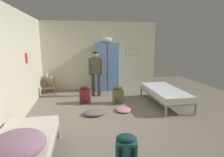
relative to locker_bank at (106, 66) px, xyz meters
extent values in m
plane|color=gray|center=(-0.21, -2.66, -0.97)|extent=(9.39, 9.39, 0.00)
cube|color=beige|center=(-0.21, 0.31, 0.36)|extent=(4.63, 0.06, 2.67)
cube|color=beige|center=(-2.49, -2.66, 0.36)|extent=(0.06, 5.87, 2.67)
cube|color=beige|center=(1.17, 0.28, 0.58)|extent=(0.55, 0.01, 0.40)
cube|color=red|center=(-2.46, -1.63, 0.48)|extent=(0.01, 0.20, 0.28)
cube|color=#6B93C6|center=(-0.23, 0.00, -0.04)|extent=(0.44, 0.52, 1.85)
cylinder|color=black|center=(-0.11, -0.27, 0.08)|extent=(0.02, 0.03, 0.02)
cube|color=#6B93C6|center=(0.23, 0.00, -0.04)|extent=(0.44, 0.52, 1.85)
cylinder|color=black|center=(0.35, -0.27, 0.08)|extent=(0.02, 0.03, 0.02)
ellipsoid|color=beige|center=(0.00, 0.00, 0.99)|extent=(0.48, 0.36, 0.22)
cylinder|color=brown|center=(-2.34, -0.24, -0.69)|extent=(0.03, 0.03, 0.55)
cylinder|color=brown|center=(-1.99, -0.24, -0.69)|extent=(0.03, 0.03, 0.55)
cylinder|color=brown|center=(-2.34, 0.03, -0.69)|extent=(0.03, 0.03, 0.55)
cylinder|color=brown|center=(-1.99, 0.03, -0.69)|extent=(0.03, 0.03, 0.55)
cube|color=brown|center=(-2.16, -0.11, -0.78)|extent=(0.38, 0.30, 0.02)
cube|color=brown|center=(-2.16, -0.11, -0.41)|extent=(0.38, 0.30, 0.02)
cylinder|color=gray|center=(-2.33, -3.44, -0.83)|extent=(0.06, 0.06, 0.28)
cylinder|color=gray|center=(-1.49, -3.44, -0.83)|extent=(0.06, 0.06, 0.28)
cube|color=gray|center=(-1.91, -4.36, -0.66)|extent=(0.90, 1.90, 0.06)
cube|color=silver|center=(-1.91, -4.36, -0.56)|extent=(0.87, 1.84, 0.14)
cube|color=silver|center=(-1.91, -4.36, -0.48)|extent=(0.86, 1.82, 0.01)
cylinder|color=gray|center=(1.92, -1.08, -0.83)|extent=(0.06, 0.06, 0.28)
cylinder|color=gray|center=(1.08, -1.08, -0.83)|extent=(0.06, 0.06, 0.28)
cylinder|color=gray|center=(1.92, -2.92, -0.83)|extent=(0.06, 0.06, 0.28)
cylinder|color=gray|center=(1.08, -2.92, -0.83)|extent=(0.06, 0.06, 0.28)
cube|color=gray|center=(1.50, -2.00, -0.66)|extent=(0.90, 1.90, 0.06)
cube|color=beige|center=(1.50, -2.00, -0.56)|extent=(0.87, 1.84, 0.14)
cube|color=silver|center=(1.50, -2.00, -0.48)|extent=(0.86, 1.82, 0.01)
ellipsoid|color=gray|center=(-1.83, -4.65, -0.33)|extent=(0.70, 0.67, 0.30)
cylinder|color=#3D3833|center=(-0.38, -0.79, -0.56)|extent=(0.12, 0.12, 0.81)
cylinder|color=#3D3833|center=(-0.59, -0.74, -0.56)|extent=(0.12, 0.12, 0.81)
cube|color=brown|center=(-0.49, -0.77, 0.12)|extent=(0.37, 0.26, 0.56)
cylinder|color=brown|center=(-0.28, -0.81, 0.08)|extent=(0.08, 0.08, 0.58)
cylinder|color=brown|center=(-0.69, -0.72, 0.08)|extent=(0.08, 0.08, 0.58)
sphere|color=tan|center=(-0.49, -0.77, 0.49)|extent=(0.20, 0.20, 0.20)
ellipsoid|color=black|center=(-0.49, -0.77, 0.54)|extent=(0.19, 0.19, 0.11)
cylinder|color=silver|center=(-2.24, -0.09, -0.29)|extent=(0.07, 0.07, 0.21)
cylinder|color=#2666B2|center=(-2.24, -0.09, -0.17)|extent=(0.04, 0.04, 0.04)
cylinder|color=beige|center=(-2.09, -0.15, -0.34)|extent=(0.05, 0.05, 0.13)
cylinder|color=black|center=(-2.09, -0.15, -0.26)|extent=(0.03, 0.03, 0.03)
cube|color=#23666B|center=(-0.38, -4.51, -0.74)|extent=(0.37, 0.31, 0.46)
ellipsoid|color=#193D42|center=(-0.34, -4.36, -0.82)|extent=(0.25, 0.14, 0.20)
ellipsoid|color=#193D42|center=(-0.38, -4.51, -0.47)|extent=(0.33, 0.28, 0.10)
cube|color=maroon|center=(-0.89, -1.48, -0.74)|extent=(0.37, 0.31, 0.46)
ellipsoid|color=#42191E|center=(-0.92, -1.62, -0.82)|extent=(0.25, 0.13, 0.20)
ellipsoid|color=#42191E|center=(-0.89, -1.48, -0.47)|extent=(0.33, 0.27, 0.10)
cube|color=black|center=(-0.95, -1.33, -0.72)|extent=(0.05, 0.03, 0.32)
cube|color=black|center=(-0.77, -1.37, -0.72)|extent=(0.05, 0.03, 0.32)
cube|color=#566038|center=(0.11, -1.68, -0.74)|extent=(0.33, 0.25, 0.46)
ellipsoid|color=#383D23|center=(0.10, -1.83, -0.82)|extent=(0.24, 0.09, 0.20)
ellipsoid|color=#383D23|center=(0.11, -1.68, -0.47)|extent=(0.30, 0.23, 0.10)
cube|color=black|center=(0.02, -1.54, -0.72)|extent=(0.05, 0.03, 0.32)
cube|color=black|center=(0.20, -1.55, -0.72)|extent=(0.05, 0.03, 0.32)
ellipsoid|color=slate|center=(-0.71, -2.42, -0.91)|extent=(0.54, 0.44, 0.12)
ellipsoid|color=pink|center=(0.13, -2.31, -0.92)|extent=(0.42, 0.47, 0.09)
camera|label=1|loc=(-1.02, -6.81, 0.93)|focal=28.26mm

